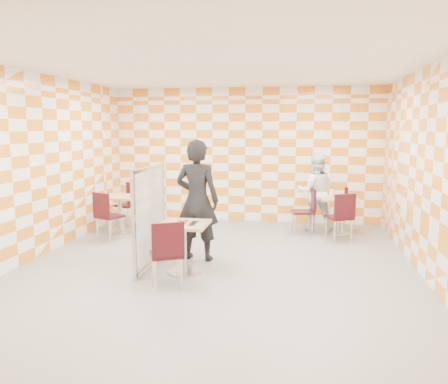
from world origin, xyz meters
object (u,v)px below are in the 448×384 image
Objects in this scene: chair_second_front at (342,213)px; soda_bottle at (346,192)px; chair_main_front at (167,249)px; man_white at (316,192)px; chair_empty_near at (106,212)px; man_dark at (197,200)px; chair_second_side at (307,207)px; partition at (150,216)px; empty_table at (120,207)px; second_table at (339,210)px; main_table at (184,239)px; chair_empty_far at (130,200)px; sport_bottle at (331,192)px.

chair_second_front is 4.02× the size of soda_bottle.
man_white reaches higher than chair_main_front.
man_dark is at bearing -22.85° from chair_empty_near.
chair_second_side is 0.60× the size of partition.
empty_table is 0.70m from chair_empty_near.
second_table is 0.48× the size of partition.
chair_main_front is 4.24m from man_white.
main_table is 0.68m from partition.
chair_second_front is at bearing -101.70° from soda_bottle.
empty_table is at bearing 91.73° from chair_empty_near.
man_dark is 8.44× the size of soda_bottle.
second_table is 4.41m from chair_empty_far.
chair_empty_far is at bearing 93.68° from empty_table.
empty_table is 3.75× the size of sport_bottle.
chair_empty_near is at bearing -88.27° from empty_table.
empty_table is at bearing -86.32° from chair_empty_far.
empty_table is at bearing 179.47° from chair_second_front.
man_dark is (0.62, 0.50, 0.18)m from partition.
empty_table is 0.48× the size of partition.
chair_second_front is at bearing 42.05° from main_table.
man_white is 8.07× the size of sport_bottle.
main_table is at bearing -132.21° from soda_bottle.
empty_table is 0.81× the size of chair_second_front.
soda_bottle is (2.55, 2.81, 0.34)m from main_table.
chair_empty_near is (-4.35, -0.66, 0.00)m from chair_second_front.
main_table is at bearing -55.46° from chair_empty_far.
chair_main_front is at bearing -130.63° from chair_second_front.
chair_empty_near is at bearing -15.83° from man_dark.
empty_table is 0.67m from chair_empty_far.
chair_main_front is 0.48× the size of man_dark.
empty_table is 3.79m from chair_second_side.
man_white reaches higher than sport_bottle.
chair_main_front is 4.36m from soda_bottle.
man_dark is at bearing -148.10° from chair_second_front.
man_dark is at bearing 38.55° from partition.
chair_main_front is 1.00× the size of chair_empty_far.
chair_empty_near is at bearing -164.00° from soda_bottle.
chair_main_front and chair_second_front have the same top height.
chair_empty_far is (-4.41, 0.12, 0.04)m from second_table.
sport_bottle is (0.30, -0.17, 0.03)m from man_white.
chair_main_front is 1.00× the size of chair_empty_near.
soda_bottle is at bearing 16.00° from chair_empty_near.
sport_bottle reaches higher than main_table.
empty_table is 0.81× the size of chair_empty_far.
second_table is 4.24m from chair_main_front.
man_dark is (-2.39, -1.48, 0.43)m from chair_second_front.
chair_main_front is at bearing -93.23° from main_table.
chair_second_front is 1.00× the size of chair_empty_far.
man_dark is at bearing -131.26° from chair_second_side.
empty_table is 0.81× the size of chair_main_front.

